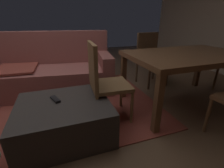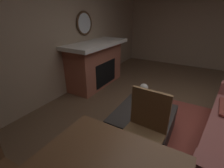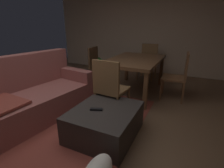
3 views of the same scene
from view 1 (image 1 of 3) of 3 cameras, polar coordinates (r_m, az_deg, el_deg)
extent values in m
plane|color=brown|center=(2.43, -24.20, -8.40)|extent=(9.22, 9.22, 0.00)
cube|color=brown|center=(2.40, -16.95, -7.52)|extent=(2.60, 2.00, 0.01)
cube|color=#8C4C47|center=(2.89, -21.85, 1.42)|extent=(2.22, 1.18, 0.42)
cube|color=#8C4C47|center=(3.10, -22.10, 12.02)|extent=(2.12, 0.50, 0.55)
cube|color=#8C4C47|center=(2.77, -2.68, 8.89)|extent=(0.30, 0.90, 0.20)
cube|color=brown|center=(2.94, -30.63, 5.14)|extent=(0.60, 0.78, 0.03)
cube|color=#2D2826|center=(1.78, -16.40, -11.84)|extent=(0.91, 0.79, 0.38)
cube|color=black|center=(1.75, -19.60, -5.16)|extent=(0.10, 0.17, 0.02)
cube|color=brown|center=(2.38, 25.60, 9.18)|extent=(1.58, 1.02, 0.06)
cube|color=brown|center=(2.43, 4.11, 2.49)|extent=(0.07, 0.07, 0.68)
cube|color=brown|center=(3.28, 28.45, 5.05)|extent=(0.07, 0.07, 0.68)
cube|color=brown|center=(1.72, 16.03, -7.22)|extent=(0.07, 0.07, 0.68)
cylinder|color=brown|center=(3.29, 33.01, 1.67)|extent=(0.04, 0.04, 0.41)
cube|color=brown|center=(1.89, -0.53, -0.51)|extent=(0.47, 0.47, 0.04)
cube|color=brown|center=(1.76, -6.89, 6.63)|extent=(0.07, 0.44, 0.48)
cylinder|color=brown|center=(2.21, 3.18, -3.42)|extent=(0.04, 0.04, 0.41)
cylinder|color=brown|center=(1.88, 7.06, -8.51)|extent=(0.04, 0.04, 0.41)
cylinder|color=brown|center=(2.13, -7.14, -4.64)|extent=(0.04, 0.04, 0.41)
cylinder|color=brown|center=(1.78, -5.15, -10.29)|extent=(0.04, 0.04, 0.41)
cylinder|color=brown|center=(2.01, 30.95, -9.65)|extent=(0.04, 0.04, 0.41)
cube|color=#513823|center=(3.05, 14.29, 7.71)|extent=(0.48, 0.48, 0.04)
cube|color=#513823|center=(3.15, 12.49, 13.18)|extent=(0.44, 0.08, 0.48)
cylinder|color=#513823|center=(3.09, 19.09, 3.02)|extent=(0.04, 0.04, 0.41)
cylinder|color=#513823|center=(2.84, 13.13, 2.03)|extent=(0.04, 0.04, 0.41)
cylinder|color=#513823|center=(3.38, 14.56, 5.11)|extent=(0.04, 0.04, 0.41)
cylinder|color=#513823|center=(3.15, 8.81, 4.35)|extent=(0.04, 0.04, 0.41)
cylinder|color=#474C51|center=(4.23, 20.23, 6.18)|extent=(0.23, 0.23, 0.17)
ellipsoid|color=#387233|center=(4.18, 20.63, 9.12)|extent=(0.34, 0.34, 0.37)
camera|label=2|loc=(2.81, 26.48, 30.73)|focal=25.21mm
camera|label=3|loc=(1.81, -93.48, 6.75)|focal=26.91mm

